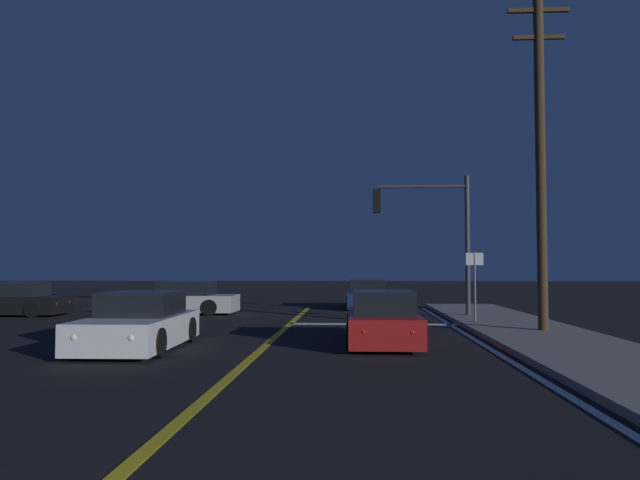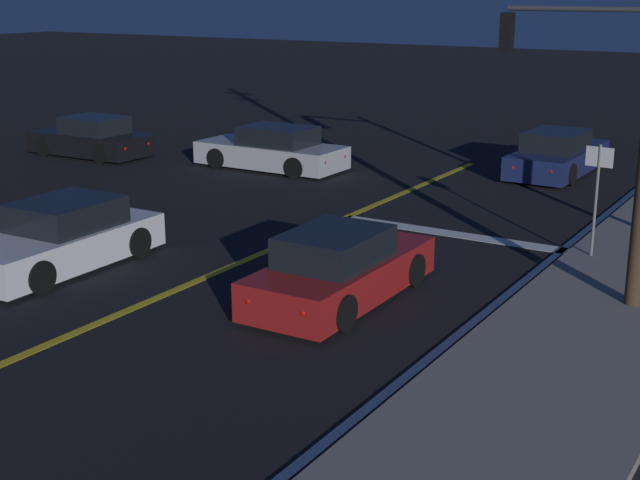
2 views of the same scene
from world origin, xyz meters
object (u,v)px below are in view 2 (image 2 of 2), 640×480
(car_mid_block_black, at_px, (91,139))
(traffic_signal_near_right, at_px, (592,73))
(car_far_approaching_navy, at_px, (557,155))
(car_side_waiting_silver, at_px, (273,150))
(car_distant_tail_white, at_px, (60,239))
(car_parked_curb_red, at_px, (340,270))
(street_sign_corner, at_px, (597,184))

(car_mid_block_black, distance_m, traffic_signal_near_right, 16.76)
(car_far_approaching_navy, bearing_deg, car_mid_block_black, -158.77)
(car_side_waiting_silver, height_order, traffic_signal_near_right, traffic_signal_near_right)
(car_side_waiting_silver, bearing_deg, car_far_approaching_navy, -63.62)
(traffic_signal_near_right, bearing_deg, car_far_approaching_navy, -67.70)
(car_distant_tail_white, relative_size, car_mid_block_black, 1.04)
(car_far_approaching_navy, xyz_separation_m, traffic_signal_near_right, (2.31, -5.64, 3.00))
(car_far_approaching_navy, height_order, car_parked_curb_red, same)
(car_mid_block_black, bearing_deg, street_sign_corner, -101.29)
(car_distant_tail_white, bearing_deg, car_far_approaching_navy, -113.10)
(car_far_approaching_navy, relative_size, car_mid_block_black, 1.11)
(car_distant_tail_white, distance_m, car_side_waiting_silver, 10.73)
(car_distant_tail_white, xyz_separation_m, car_mid_block_black, (-8.44, 9.12, -0.00))
(car_parked_curb_red, bearing_deg, car_side_waiting_silver, 129.86)
(car_parked_curb_red, height_order, traffic_signal_near_right, traffic_signal_near_right)
(car_side_waiting_silver, xyz_separation_m, car_mid_block_black, (-6.38, -1.40, -0.00))
(car_parked_curb_red, xyz_separation_m, car_mid_block_black, (-14.26, 7.92, 0.00))
(car_side_waiting_silver, relative_size, street_sign_corner, 1.93)
(car_distant_tail_white, relative_size, traffic_signal_near_right, 0.82)
(car_far_approaching_navy, distance_m, car_distant_tail_white, 15.45)
(car_far_approaching_navy, height_order, car_distant_tail_white, same)
(car_distant_tail_white, distance_m, car_parked_curb_red, 5.94)
(car_side_waiting_silver, xyz_separation_m, street_sign_corner, (11.12, -4.62, 1.06))
(car_mid_block_black, bearing_deg, car_distant_tail_white, -138.10)
(car_side_waiting_silver, bearing_deg, street_sign_corner, -112.35)
(traffic_signal_near_right, xyz_separation_m, street_sign_corner, (1.02, -2.80, -1.94))
(car_distant_tail_white, height_order, street_sign_corner, street_sign_corner)
(car_far_approaching_navy, xyz_separation_m, car_distant_tail_white, (-5.72, -14.35, -0.00))
(car_far_approaching_navy, xyz_separation_m, car_side_waiting_silver, (-7.78, -3.83, 0.00))
(car_distant_tail_white, height_order, car_side_waiting_silver, same)
(traffic_signal_near_right, bearing_deg, car_side_waiting_silver, -10.20)
(car_far_approaching_navy, relative_size, traffic_signal_near_right, 0.87)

